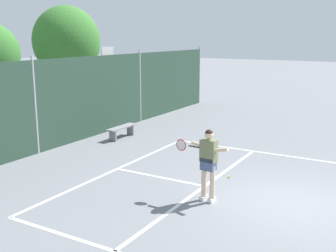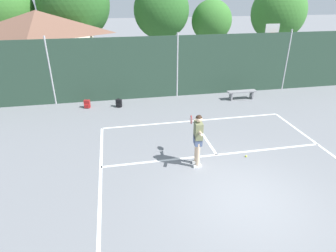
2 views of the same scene
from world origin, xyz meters
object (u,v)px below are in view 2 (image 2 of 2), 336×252
(courtside_bench, at_px, (242,93))
(tennis_ball, at_px, (246,156))
(backpack_black, at_px, (119,103))
(backpack_red, at_px, (87,104))
(tennis_player, at_px, (198,136))
(basketball_hoop, at_px, (270,45))

(courtside_bench, bearing_deg, tennis_ball, -112.53)
(backpack_black, xyz_separation_m, courtside_bench, (6.59, -0.14, 0.17))
(backpack_red, relative_size, backpack_black, 1.00)
(backpack_black, distance_m, courtside_bench, 6.59)
(tennis_player, height_order, backpack_red, tennis_player)
(basketball_hoop, xyz_separation_m, tennis_player, (-7.23, -8.82, -1.20))
(tennis_player, xyz_separation_m, backpack_black, (-2.37, 5.92, -0.92))
(backpack_red, bearing_deg, backpack_black, -6.72)
(basketball_hoop, height_order, backpack_black, basketball_hoop)
(basketball_hoop, relative_size, tennis_player, 1.91)
(backpack_red, bearing_deg, basketball_hoop, 13.65)
(basketball_hoop, bearing_deg, courtside_bench, -134.69)
(tennis_player, distance_m, backpack_black, 6.45)
(tennis_player, bearing_deg, backpack_black, 111.82)
(tennis_ball, bearing_deg, basketball_hoop, 58.34)
(backpack_black, bearing_deg, backpack_red, 173.28)
(tennis_player, bearing_deg, backpack_red, 122.89)
(tennis_player, bearing_deg, basketball_hoop, 50.67)
(basketball_hoop, height_order, tennis_ball, basketball_hoop)
(tennis_ball, bearing_deg, courtside_bench, 67.47)
(backpack_black, bearing_deg, tennis_ball, -53.57)
(backpack_red, bearing_deg, tennis_ball, -45.58)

